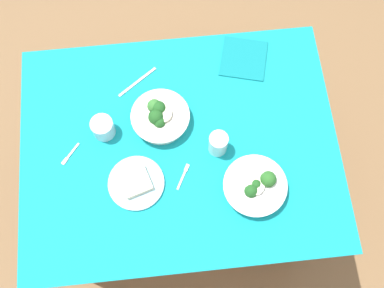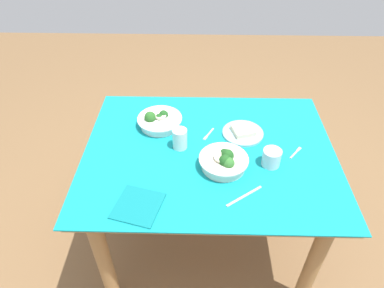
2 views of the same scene
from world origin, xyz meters
name	(u,v)px [view 1 (image 1 of 2)]	position (x,y,z in m)	size (l,w,h in m)	color
ground_plane	(183,193)	(0.00, 0.00, 0.00)	(6.00, 6.00, 0.00)	brown
dining_table	(180,156)	(0.00, 0.00, 0.59)	(1.16, 0.91, 0.71)	teal
broccoli_bowl_far	(256,186)	(-0.25, 0.19, 0.74)	(0.22, 0.22, 0.09)	white
broccoli_bowl_near	(160,117)	(0.06, -0.11, 0.74)	(0.22, 0.22, 0.09)	silver
bread_side_plate	(136,183)	(0.17, 0.13, 0.72)	(0.20, 0.20, 0.04)	#99C6D1
water_glass_center	(103,128)	(0.27, -0.08, 0.75)	(0.08, 0.08, 0.08)	silver
water_glass_side	(218,144)	(-0.14, 0.03, 0.76)	(0.07, 0.07, 0.10)	silver
fork_by_far_bowl	(70,155)	(0.40, 0.00, 0.71)	(0.07, 0.08, 0.00)	#B7B7BC
fork_by_near_bowl	(183,175)	(0.00, 0.12, 0.71)	(0.06, 0.09, 0.00)	#B7B7BC
table_knife_left	(137,82)	(0.14, -0.27, 0.71)	(0.18, 0.01, 0.00)	#B7B7BC
napkin_folded_upper	(244,59)	(-0.29, -0.33, 0.71)	(0.17, 0.18, 0.01)	#0F777D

